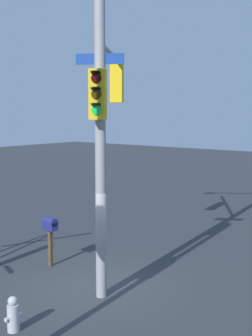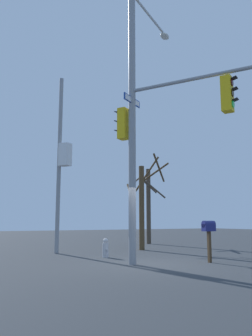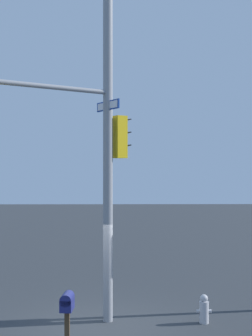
% 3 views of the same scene
% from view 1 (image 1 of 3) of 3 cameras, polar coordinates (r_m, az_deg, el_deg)
% --- Properties ---
extents(ground_plane, '(80.00, 80.00, 0.00)m').
position_cam_1_polar(ground_plane, '(12.12, -3.80, -14.37)').
color(ground_plane, '#303439').
extents(main_signal_pole_assembly, '(6.02, 3.51, 9.90)m').
position_cam_1_polar(main_signal_pole_assembly, '(11.40, -3.71, 11.79)').
color(main_signal_pole_assembly, gray).
rests_on(main_signal_pole_assembly, ground).
extents(fire_hydrant, '(0.38, 0.24, 0.73)m').
position_cam_1_polar(fire_hydrant, '(10.13, -13.47, -16.85)').
color(fire_hydrant, '#B2B2B7').
rests_on(fire_hydrant, ground).
extents(mailbox, '(0.27, 0.46, 1.41)m').
position_cam_1_polar(mailbox, '(13.60, -9.15, -7.15)').
color(mailbox, '#4C3823').
rests_on(mailbox, ground).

